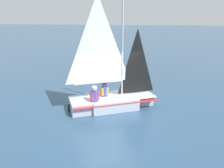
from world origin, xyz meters
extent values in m
plane|color=#2D4C6B|center=(0.00, 0.00, 0.00)|extent=(260.00, 260.00, 0.00)
cube|color=#B2BCCC|center=(0.00, 0.00, 0.25)|extent=(2.42, 2.61, 0.50)
cube|color=#B2BCCC|center=(0.72, -1.30, 0.25)|extent=(1.20, 1.19, 0.50)
cube|color=#B2BCCC|center=(-0.72, 1.30, 0.25)|extent=(1.62, 1.43, 0.50)
cube|color=red|center=(0.00, 0.00, 0.41)|extent=(3.22, 4.04, 0.05)
cube|color=silver|center=(0.51, -0.91, 0.52)|extent=(2.12, 2.21, 0.04)
cylinder|color=#B7B7BC|center=(0.23, -0.42, 2.77)|extent=(0.08, 0.08, 4.55)
cylinder|color=#B7B7BC|center=(-0.30, 0.54, 1.22)|extent=(1.12, 1.94, 0.07)
pyramid|color=white|center=(-0.30, 0.54, 3.09)|extent=(1.05, 1.83, 3.68)
pyramid|color=black|center=(0.58, -1.04, 2.08)|extent=(0.67, 1.15, 2.95)
cube|color=black|center=(-0.96, 1.73, 0.17)|extent=(0.07, 0.08, 0.35)
cube|color=black|center=(0.02, 0.36, 0.23)|extent=(0.35, 0.36, 0.45)
cylinder|color=blue|center=(0.02, 0.36, 0.71)|extent=(0.41, 0.41, 0.50)
cube|color=orange|center=(0.02, 0.36, 0.73)|extent=(0.39, 0.42, 0.35)
sphere|color=brown|center=(0.02, 0.36, 1.05)|extent=(0.22, 0.22, 0.22)
cylinder|color=black|center=(0.02, 0.36, 1.14)|extent=(0.28, 0.28, 0.06)
cube|color=black|center=(-0.72, 0.62, 0.23)|extent=(0.35, 0.36, 0.45)
cylinder|color=blue|center=(-0.72, 0.62, 0.71)|extent=(0.41, 0.41, 0.50)
cube|color=red|center=(-0.72, 0.62, 0.73)|extent=(0.39, 0.42, 0.35)
sphere|color=tan|center=(-0.72, 0.62, 1.05)|extent=(0.22, 0.22, 0.22)
cylinder|color=white|center=(-0.72, 0.62, 1.14)|extent=(0.28, 0.28, 0.06)
camera|label=1|loc=(-9.26, -1.91, 3.94)|focal=35.00mm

